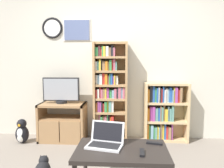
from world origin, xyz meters
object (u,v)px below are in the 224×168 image
at_px(bookshelf_tall, 109,92).
at_px(penguin_figurine, 22,132).
at_px(remote_far_from_laptop, 154,143).
at_px(remote_near_laptop, 142,153).
at_px(laptop, 106,140).
at_px(television, 61,90).
at_px(coffee_table, 121,154).
at_px(tv_stand, 63,122).
at_px(bookshelf_short, 163,112).

distance_m(bookshelf_tall, penguin_figurine, 1.56).
bearing_deg(bookshelf_tall, remote_far_from_laptop, -67.37).
xyz_separation_m(remote_near_laptop, penguin_figurine, (-1.84, 1.36, -0.31)).
relative_size(laptop, remote_far_from_laptop, 2.39).
relative_size(television, laptop, 1.53).
xyz_separation_m(remote_far_from_laptop, penguin_figurine, (-1.98, 1.12, -0.31)).
relative_size(coffee_table, remote_near_laptop, 5.56).
xyz_separation_m(coffee_table, penguin_figurine, (-1.65, 1.27, -0.24)).
bearing_deg(bookshelf_tall, penguin_figurine, -168.86).
height_order(coffee_table, laptop, laptop).
bearing_deg(tv_stand, penguin_figurine, -165.16).
distance_m(television, penguin_figurine, 0.92).
distance_m(bookshelf_tall, laptop, 1.49).
bearing_deg(television, bookshelf_short, 2.95).
xyz_separation_m(bookshelf_tall, bookshelf_short, (0.91, 0.01, -0.32)).
xyz_separation_m(coffee_table, remote_near_laptop, (0.19, -0.09, 0.06)).
relative_size(bookshelf_tall, bookshelf_short, 1.68).
bearing_deg(remote_far_from_laptop, coffee_table, -52.19).
height_order(remote_near_laptop, penguin_figurine, remote_near_laptop).
xyz_separation_m(bookshelf_short, remote_near_laptop, (-0.47, -1.65, -0.00)).
distance_m(coffee_table, penguin_figurine, 2.09).
bearing_deg(penguin_figurine, tv_stand, 14.84).
bearing_deg(remote_near_laptop, tv_stand, -48.15).
bearing_deg(television, remote_near_laptop, -51.70).
relative_size(television, remote_far_from_laptop, 3.66).
bearing_deg(bookshelf_short, television, -177.05).
bearing_deg(bookshelf_short, remote_far_from_laptop, -103.11).
distance_m(tv_stand, bookshelf_short, 1.69).
bearing_deg(laptop, remote_far_from_laptop, 20.30).
bearing_deg(remote_near_laptop, television, -48.23).
xyz_separation_m(bookshelf_tall, coffee_table, (0.25, -1.55, -0.39)).
xyz_separation_m(bookshelf_tall, remote_far_from_laptop, (0.58, -1.40, -0.32)).
relative_size(tv_stand, laptop, 1.91).
height_order(bookshelf_short, remote_near_laptop, bookshelf_short).
height_order(tv_stand, bookshelf_short, bookshelf_short).
distance_m(tv_stand, remote_far_from_laptop, 1.88).
xyz_separation_m(remote_near_laptop, remote_far_from_laptop, (0.14, 0.24, 0.00)).
bearing_deg(remote_near_laptop, penguin_figurine, -33.05).
xyz_separation_m(tv_stand, bookshelf_tall, (0.77, 0.11, 0.50)).
bearing_deg(bookshelf_short, penguin_figurine, -172.97).
bearing_deg(bookshelf_short, laptop, -119.26).
relative_size(tv_stand, television, 1.25).
bearing_deg(penguin_figurine, television, 17.96).
xyz_separation_m(television, bookshelf_short, (1.70, 0.09, -0.35)).
height_order(television, remote_far_from_laptop, television).
distance_m(bookshelf_short, laptop, 1.69).
height_order(bookshelf_tall, bookshelf_short, bookshelf_tall).
height_order(bookshelf_tall, remote_near_laptop, bookshelf_tall).
xyz_separation_m(bookshelf_short, coffee_table, (-0.66, -1.56, -0.07)).
distance_m(laptop, penguin_figurine, 1.94).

